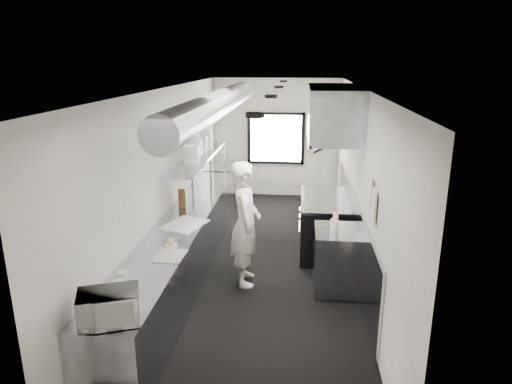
% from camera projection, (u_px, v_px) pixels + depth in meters
% --- Properties ---
extents(floor, '(3.00, 8.00, 0.01)m').
position_uv_depth(floor, '(261.00, 264.00, 7.47)').
color(floor, black).
rests_on(floor, ground).
extents(ceiling, '(3.00, 8.00, 0.01)m').
position_uv_depth(ceiling, '(262.00, 89.00, 6.69)').
color(ceiling, beige).
rests_on(ceiling, wall_back).
extents(wall_back, '(3.00, 0.02, 2.80)m').
position_uv_depth(wall_back, '(276.00, 138.00, 10.90)').
color(wall_back, silver).
rests_on(wall_back, floor).
extents(wall_front, '(3.00, 0.02, 2.80)m').
position_uv_depth(wall_front, '(213.00, 325.00, 3.26)').
color(wall_front, silver).
rests_on(wall_front, floor).
extents(wall_left, '(0.02, 8.00, 2.80)m').
position_uv_depth(wall_left, '(167.00, 179.00, 7.22)').
color(wall_left, silver).
rests_on(wall_left, floor).
extents(wall_right, '(0.02, 8.00, 2.80)m').
position_uv_depth(wall_right, '(360.00, 184.00, 6.94)').
color(wall_right, silver).
rests_on(wall_right, floor).
extents(wall_cladding, '(0.03, 5.50, 1.10)m').
position_uv_depth(wall_cladding, '(353.00, 229.00, 7.47)').
color(wall_cladding, gray).
rests_on(wall_cladding, wall_right).
extents(hvac_duct, '(0.40, 6.40, 0.40)m').
position_uv_depth(hvac_duct, '(220.00, 103.00, 7.21)').
color(hvac_duct, '#919399').
rests_on(hvac_duct, ceiling).
extents(service_window, '(1.36, 0.05, 1.25)m').
position_uv_depth(service_window, '(276.00, 139.00, 10.87)').
color(service_window, silver).
rests_on(service_window, wall_back).
extents(exhaust_hood, '(0.81, 2.20, 0.88)m').
position_uv_depth(exhaust_hood, '(333.00, 112.00, 7.37)').
color(exhaust_hood, gray).
rests_on(exhaust_hood, ceiling).
extents(prep_counter, '(0.70, 6.00, 0.90)m').
position_uv_depth(prep_counter, '(183.00, 248.00, 6.98)').
color(prep_counter, gray).
rests_on(prep_counter, floor).
extents(pass_shelf, '(0.45, 3.00, 0.68)m').
position_uv_depth(pass_shelf, '(200.00, 158.00, 8.11)').
color(pass_shelf, gray).
rests_on(pass_shelf, prep_counter).
extents(range, '(0.88, 1.60, 0.94)m').
position_uv_depth(range, '(325.00, 224.00, 7.91)').
color(range, black).
rests_on(range, floor).
extents(bottle_station, '(0.65, 0.80, 0.90)m').
position_uv_depth(bottle_station, '(337.00, 260.00, 6.57)').
color(bottle_station, gray).
rests_on(bottle_station, floor).
extents(far_work_table, '(0.70, 1.20, 0.90)m').
position_uv_depth(far_work_table, '(224.00, 184.00, 10.51)').
color(far_work_table, gray).
rests_on(far_work_table, floor).
extents(notice_sheet_a, '(0.02, 0.28, 0.38)m').
position_uv_depth(notice_sheet_a, '(370.00, 193.00, 5.74)').
color(notice_sheet_a, silver).
rests_on(notice_sheet_a, wall_right).
extents(notice_sheet_b, '(0.02, 0.28, 0.38)m').
position_uv_depth(notice_sheet_b, '(374.00, 206.00, 5.42)').
color(notice_sheet_b, silver).
rests_on(notice_sheet_b, wall_right).
extents(line_cook, '(0.53, 0.73, 1.85)m').
position_uv_depth(line_cook, '(245.00, 224.00, 6.63)').
color(line_cook, silver).
rests_on(line_cook, floor).
extents(microwave, '(0.61, 0.54, 0.30)m').
position_uv_depth(microwave, '(109.00, 307.00, 4.16)').
color(microwave, silver).
rests_on(microwave, prep_counter).
extents(deli_tub_a, '(0.15, 0.15, 0.10)m').
position_uv_depth(deli_tub_a, '(119.00, 286.00, 4.77)').
color(deli_tub_a, beige).
rests_on(deli_tub_a, prep_counter).
extents(deli_tub_b, '(0.14, 0.14, 0.09)m').
position_uv_depth(deli_tub_b, '(122.00, 276.00, 4.99)').
color(deli_tub_b, beige).
rests_on(deli_tub_b, prep_counter).
extents(newspaper, '(0.35, 0.43, 0.01)m').
position_uv_depth(newspaper, '(170.00, 256.00, 5.60)').
color(newspaper, silver).
rests_on(newspaper, prep_counter).
extents(small_plate, '(0.20, 0.20, 0.01)m').
position_uv_depth(small_plate, '(171.00, 245.00, 5.90)').
color(small_plate, white).
rests_on(small_plate, prep_counter).
extents(pastry, '(0.09, 0.09, 0.09)m').
position_uv_depth(pastry, '(171.00, 242.00, 5.89)').
color(pastry, '#DBBA73').
rests_on(pastry, small_plate).
extents(cutting_board, '(0.66, 0.76, 0.02)m').
position_uv_depth(cutting_board, '(185.00, 224.00, 6.64)').
color(cutting_board, silver).
rests_on(cutting_board, prep_counter).
extents(knife_block, '(0.17, 0.26, 0.26)m').
position_uv_depth(knife_block, '(182.00, 198.00, 7.48)').
color(knife_block, brown).
rests_on(knife_block, prep_counter).
extents(plate_stack_a, '(0.33, 0.33, 0.29)m').
position_uv_depth(plate_stack_a, '(191.00, 155.00, 7.45)').
color(plate_stack_a, white).
rests_on(plate_stack_a, pass_shelf).
extents(plate_stack_b, '(0.26, 0.26, 0.33)m').
position_uv_depth(plate_stack_b, '(194.00, 149.00, 7.86)').
color(plate_stack_b, white).
rests_on(plate_stack_b, pass_shelf).
extents(plate_stack_c, '(0.23, 0.23, 0.31)m').
position_uv_depth(plate_stack_c, '(201.00, 145.00, 8.28)').
color(plate_stack_c, white).
rests_on(plate_stack_c, pass_shelf).
extents(plate_stack_d, '(0.30, 0.30, 0.37)m').
position_uv_depth(plate_stack_d, '(206.00, 140.00, 8.61)').
color(plate_stack_d, white).
rests_on(plate_stack_d, pass_shelf).
extents(squeeze_bottle_a, '(0.07, 0.07, 0.17)m').
position_uv_depth(squeeze_bottle_a, '(336.00, 233.00, 6.10)').
color(squeeze_bottle_a, silver).
rests_on(squeeze_bottle_a, bottle_station).
extents(squeeze_bottle_b, '(0.07, 0.07, 0.20)m').
position_uv_depth(squeeze_bottle_b, '(336.00, 228.00, 6.24)').
color(squeeze_bottle_b, silver).
rests_on(squeeze_bottle_b, bottle_station).
extents(squeeze_bottle_c, '(0.07, 0.07, 0.17)m').
position_uv_depth(squeeze_bottle_c, '(333.00, 225.00, 6.41)').
color(squeeze_bottle_c, silver).
rests_on(squeeze_bottle_c, bottle_station).
extents(squeeze_bottle_d, '(0.08, 0.08, 0.20)m').
position_uv_depth(squeeze_bottle_d, '(336.00, 219.00, 6.59)').
color(squeeze_bottle_d, silver).
rests_on(squeeze_bottle_d, bottle_station).
extents(squeeze_bottle_e, '(0.06, 0.06, 0.18)m').
position_uv_depth(squeeze_bottle_e, '(335.00, 217.00, 6.71)').
color(squeeze_bottle_e, silver).
rests_on(squeeze_bottle_e, bottle_station).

